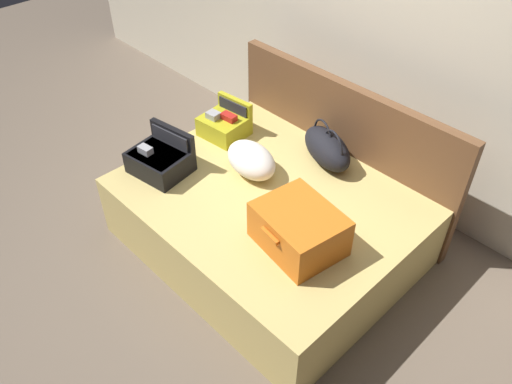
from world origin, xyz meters
TOP-DOWN VIEW (x-y plane):
  - ground_plane at (0.00, 0.00)m, footprint 12.00×12.00m
  - back_wall at (0.00, 1.65)m, footprint 8.00×0.10m
  - bed at (0.00, 0.40)m, footprint 1.99×1.55m
  - headboard at (0.00, 1.22)m, footprint 2.03×0.08m
  - hard_case_large at (0.46, 0.20)m, footprint 0.58×0.49m
  - hard_case_medium at (-0.74, 0.04)m, footprint 0.45×0.40m
  - hard_case_small at (-0.77, 0.68)m, footprint 0.36×0.35m
  - duffel_bag at (0.03, 0.99)m, footprint 0.57×0.41m
  - pillow_near_headboard at (-0.27, 0.50)m, footprint 0.49×0.36m

SIDE VIEW (x-z plane):
  - ground_plane at x=0.00m, z-range 0.00..0.00m
  - bed at x=0.00m, z-range 0.00..0.51m
  - headboard at x=0.00m, z-range 0.00..1.06m
  - hard_case_small at x=-0.77m, z-range 0.48..0.75m
  - hard_case_medium at x=-0.74m, z-range 0.47..0.77m
  - pillow_near_headboard at x=-0.27m, z-range 0.51..0.73m
  - duffel_bag at x=0.03m, z-range 0.48..0.80m
  - hard_case_large at x=0.46m, z-range 0.51..0.79m
  - back_wall at x=0.00m, z-range 0.00..2.60m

